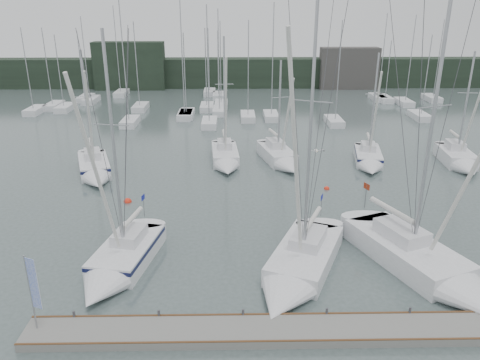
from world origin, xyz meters
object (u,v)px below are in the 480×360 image
Objects in this scene: sailboat_near_right at (436,272)px; sailboat_mid_c at (282,159)px; sailboat_mid_e at (460,161)px; sailboat_mid_b at (226,160)px; sailboat_near_center at (295,274)px; sailboat_mid_a at (95,171)px; sailboat_mid_d at (369,160)px; buoy_c at (128,202)px; sailboat_near_left at (117,266)px; buoy_b at (327,189)px; dock_banner at (33,287)px.

sailboat_mid_c is (-6.38, 19.72, -0.05)m from sailboat_near_right.
sailboat_near_right is 21.30m from sailboat_mid_e.
sailboat_near_center is at bearing -82.20° from sailboat_mid_b.
sailboat_mid_e is (16.46, -0.96, 0.02)m from sailboat_mid_c.
sailboat_mid_d is at bearing -13.24° from sailboat_mid_a.
buoy_c is (-11.41, 11.17, -0.54)m from sailboat_near_center.
sailboat_near_left is 1.38× the size of sailboat_mid_c.
sailboat_mid_d is at bearing 62.76° from sailboat_near_right.
buoy_b is at bearing -28.18° from sailboat_mid_a.
sailboat_mid_d reaches higher than dock_banner.
sailboat_near_right is 26.06× the size of buoy_c.
buoy_c is (-15.76, -2.36, 0.00)m from buoy_b.
sailboat_mid_a is 6.82m from buoy_c.
sailboat_mid_e is 24.33× the size of buoy_b.
sailboat_near_center reaches higher than dock_banner.
sailboat_near_left is 19.01m from buoy_b.
sailboat_near_left is 21.80m from sailboat_mid_c.
sailboat_near_right is 22.12m from buoy_c.
sailboat_near_left reaches higher than sailboat_mid_e.
sailboat_mid_b is at bearing -4.58° from sailboat_mid_a.
sailboat_mid_e is 30.10m from buoy_c.
sailboat_mid_c is 6.90m from buoy_b.
sailboat_mid_a reaches higher than dock_banner.
sailboat_mid_b is at bearing -176.72° from sailboat_mid_e.
sailboat_mid_c is at bearing 85.80° from sailboat_near_right.
sailboat_mid_a reaches higher than sailboat_mid_d.
sailboat_near_center is 27.06× the size of buoy_c.
dock_banner is at bearing -132.74° from sailboat_mid_c.
buoy_b is 15.94m from buoy_c.
sailboat_mid_c is 2.71× the size of dock_banner.
sailboat_near_center is 14.23m from buoy_b.
sailboat_mid_a reaches higher than buoy_c.
sailboat_near_right is 1.45× the size of sailboat_mid_d.
sailboat_mid_b is 10.34m from buoy_b.
dock_banner is (-13.46, -23.85, 2.07)m from sailboat_mid_c.
sailboat_near_right reaches higher than sailboat_mid_c.
buoy_c is at bearing 109.62° from sailboat_near_left.
sailboat_near_center is at bearing -127.73° from sailboat_mid_e.
sailboat_near_center is 22.68m from sailboat_mid_a.
sailboat_near_right is (17.52, -0.98, 0.04)m from sailboat_near_left.
sailboat_mid_d is (24.70, 2.49, -0.06)m from sailboat_mid_a.
sailboat_mid_c is (11.14, 18.75, -0.01)m from sailboat_near_left.
sailboat_mid_b is at bearing 98.42° from sailboat_near_right.
sailboat_near_right is 19.32m from sailboat_mid_d.
sailboat_near_right is at bearing 23.22° from sailboat_near_center.
sailboat_mid_a is at bearing 120.16° from sailboat_near_left.
sailboat_mid_b is 26.82× the size of buoy_b.
sailboat_mid_d is 7.59m from buoy_b.
buoy_c is at bearing 127.39° from sailboat_near_right.
dock_banner is (-16.55, -17.70, 2.63)m from buoy_b.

